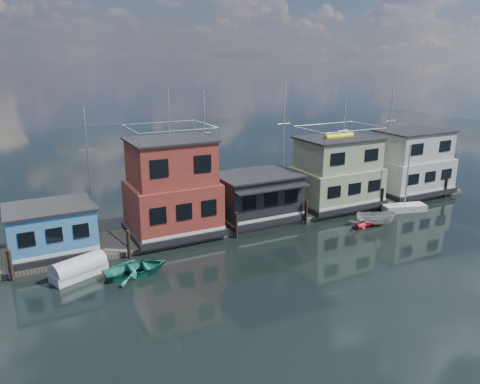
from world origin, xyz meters
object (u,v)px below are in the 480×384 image
motorboat (376,218)px  red_kayak (369,223)px  houseboat_dark (257,196)px  day_sailer (404,207)px  dinghy_white (358,220)px  dinghy_teal (136,269)px  tarp_runabout (79,269)px  houseboat_green (337,173)px  houseboat_red (172,189)px  houseboat_white (411,163)px  houseboat_blue (52,229)px

motorboat → red_kayak: (-0.57, 0.18, -0.45)m
houseboat_dark → day_sailer: bearing=-16.1°
dinghy_white → dinghy_teal: bearing=102.0°
dinghy_white → red_kayak: size_ratio=0.64×
day_sailer → dinghy_teal: bearing=-161.0°
dinghy_teal → motorboat: bearing=-93.1°
dinghy_white → tarp_runabout: bearing=98.1°
houseboat_dark → red_kayak: bearing=-34.5°
motorboat → day_sailer: 5.65m
houseboat_green → tarp_runabout: size_ratio=2.08×
red_kayak → tarp_runabout: bearing=169.8°
houseboat_red → red_kayak: 17.71m
houseboat_white → dinghy_teal: 32.46m
houseboat_green → houseboat_white: 10.00m
dinghy_white → day_sailer: bearing=-69.6°
houseboat_dark → red_kayak: 10.31m
houseboat_red → dinghy_white: bearing=-19.0°
houseboat_red → tarp_runabout: 10.02m
dinghy_teal → dinghy_white: bearing=-91.3°
houseboat_blue → dinghy_teal: 7.67m
red_kayak → motorboat: bearing=-24.5°
motorboat → houseboat_white: bearing=-32.3°
dinghy_white → day_sailer: size_ratio=0.30×
houseboat_green → dinghy_white: 6.31m
houseboat_blue → houseboat_red: houseboat_red is taller
houseboat_blue → dinghy_white: size_ratio=3.27×
houseboat_dark → tarp_runabout: (-16.36, -4.24, -1.85)m
dinghy_teal → houseboat_green: bearing=-77.9°
houseboat_blue → red_kayak: size_ratio=2.09×
houseboat_red → houseboat_dark: 8.18m
houseboat_dark → day_sailer: day_sailer is taller
houseboat_red → houseboat_white: 27.01m
dinghy_white → dinghy_teal: (-20.17, -0.50, -0.06)m
houseboat_blue → dinghy_teal: houseboat_blue is taller
red_kayak → houseboat_blue: bearing=160.6°
houseboat_red → dinghy_teal: bearing=-129.5°
houseboat_dark → dinghy_teal: size_ratio=1.67×
houseboat_blue → houseboat_dark: size_ratio=0.86×
houseboat_white → dinghy_white: houseboat_white is taller
houseboat_green → tarp_runabout: (-25.36, -4.26, -2.98)m
motorboat → tarp_runabout: bearing=113.7°
houseboat_red → motorboat: bearing=-19.3°
houseboat_green → day_sailer: 7.35m
motorboat → red_kayak: 0.75m
houseboat_blue → houseboat_white: bearing=0.0°
houseboat_green → motorboat: houseboat_green is taller
houseboat_blue → tarp_runabout: 4.71m
dinghy_white → red_kayak: bearing=-105.0°
houseboat_green → houseboat_white: bearing=-0.0°
houseboat_green → red_kayak: size_ratio=2.75×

